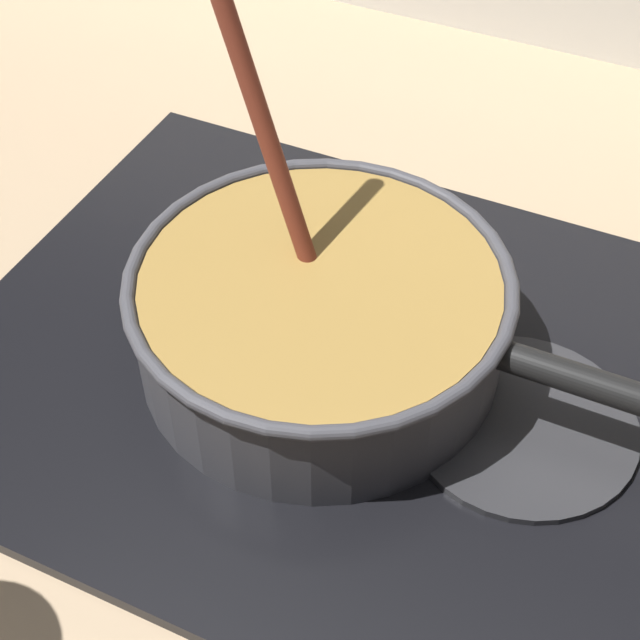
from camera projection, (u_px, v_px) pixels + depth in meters
The scene contains 5 objects.
ground at pixel (98, 603), 0.64m from camera, with size 2.40×1.60×0.04m, color #9E8466.
hob_plate at pixel (320, 361), 0.75m from camera, with size 0.56×0.48×0.01m, color black.
burner_ring at pixel (320, 353), 0.74m from camera, with size 0.18×0.18×0.01m, color #592D0C.
spare_burner at pixel (521, 423), 0.70m from camera, with size 0.17×0.17×0.01m, color #262628.
cooking_pan at pixel (321, 315), 0.71m from camera, with size 0.44×0.29×0.35m.
Camera 1 is at (0.26, -0.22, 0.57)m, focal length 54.03 mm.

